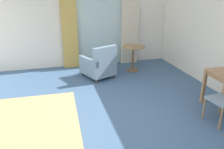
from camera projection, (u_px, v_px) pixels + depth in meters
name	position (u px, v px, depth m)	size (l,w,h in m)	color
ground	(109.00, 125.00, 4.00)	(6.21, 7.53, 0.10)	#426084
wall_back	(80.00, 22.00, 6.68)	(5.81, 0.12, 2.66)	white
balcony_glass_door	(100.00, 27.00, 6.81)	(1.43, 0.02, 2.34)	silver
curtain_panel_left	(69.00, 26.00, 6.46)	(0.45, 0.10, 2.51)	tan
curtain_panel_right	(130.00, 24.00, 6.91)	(0.54, 0.10, 2.51)	beige
bed	(0.00, 139.00, 3.17)	(2.21, 1.88, 1.04)	#9E754C
armchair_by_window	(99.00, 65.00, 5.95)	(0.95, 1.01, 0.91)	gray
round_cafe_table	(133.00, 53.00, 6.40)	(0.65, 0.65, 0.74)	#9E754C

